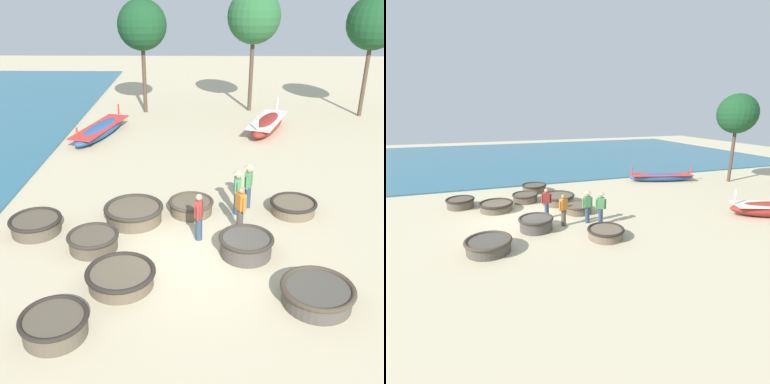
{
  "view_description": "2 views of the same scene",
  "coord_description": "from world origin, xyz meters",
  "views": [
    {
      "loc": [
        0.05,
        -11.18,
        7.37
      ],
      "look_at": [
        -0.17,
        2.57,
        0.93
      ],
      "focal_mm": 42.0,
      "sensor_mm": 36.0,
      "label": 1
    },
    {
      "loc": [
        14.43,
        -2.23,
        5.44
      ],
      "look_at": [
        -0.34,
        2.89,
        1.12
      ],
      "focal_mm": 28.0,
      "sensor_mm": 36.0,
      "label": 2
    }
  ],
  "objects": [
    {
      "name": "ground_plane",
      "position": [
        0.0,
        0.0,
        0.0
      ],
      "size": [
        80.0,
        80.0,
        0.0
      ],
      "primitive_type": "plane",
      "color": "#C6B793"
    },
    {
      "name": "coracle_front_left",
      "position": [
        -2.0,
        -1.35,
        0.26
      ],
      "size": [
        1.89,
        1.89,
        0.48
      ],
      "color": "brown",
      "rests_on": "ground"
    },
    {
      "name": "coracle_far_left",
      "position": [
        -5.19,
        1.4,
        0.29
      ],
      "size": [
        1.68,
        1.68,
        0.53
      ],
      "color": "brown",
      "rests_on": "ground"
    },
    {
      "name": "coracle_nearest",
      "position": [
        -3.12,
        0.44,
        0.28
      ],
      "size": [
        1.57,
        1.57,
        0.51
      ],
      "color": "brown",
      "rests_on": "ground"
    },
    {
      "name": "coracle_center",
      "position": [
        -2.13,
        2.23,
        0.31
      ],
      "size": [
        2.01,
        2.01,
        0.57
      ],
      "color": "brown",
      "rests_on": "ground"
    },
    {
      "name": "coracle_tilted",
      "position": [
        -3.21,
        -3.25,
        0.3
      ],
      "size": [
        1.59,
        1.59,
        0.55
      ],
      "color": "brown",
      "rests_on": "ground"
    },
    {
      "name": "coracle_weathered",
      "position": [
        1.47,
        0.19,
        0.33
      ],
      "size": [
        1.64,
        1.64,
        0.62
      ],
      "color": "#4C473F",
      "rests_on": "ground"
    },
    {
      "name": "coracle_upturned",
      "position": [
        3.37,
        2.88,
        0.25
      ],
      "size": [
        1.64,
        1.64,
        0.46
      ],
      "color": "brown",
      "rests_on": "ground"
    },
    {
      "name": "coracle_front_right",
      "position": [
        -0.2,
        2.84,
        0.27
      ],
      "size": [
        1.58,
        1.58,
        0.49
      ],
      "color": "brown",
      "rests_on": "ground"
    },
    {
      "name": "coracle_far_right",
      "position": [
        3.05,
        -2.03,
        0.29
      ],
      "size": [
        1.88,
        1.88,
        0.53
      ],
      "color": "#4C473F",
      "rests_on": "ground"
    },
    {
      "name": "long_boat_white_hull",
      "position": [
        -5.11,
        11.45,
        0.33
      ],
      "size": [
        2.45,
        5.26,
        1.15
      ],
      "color": "#285693",
      "rests_on": "ground"
    },
    {
      "name": "long_boat_red_hull",
      "position": [
        3.76,
        12.39,
        0.41
      ],
      "size": [
        2.85,
        4.71,
        1.43
      ],
      "color": "maroon",
      "rests_on": "ground"
    },
    {
      "name": "fisherman_hauling",
      "position": [
        1.81,
        3.3,
        0.96
      ],
      "size": [
        0.36,
        0.5,
        1.67
      ],
      "color": "#2D425B",
      "rests_on": "ground"
    },
    {
      "name": "fisherman_standing_right",
      "position": [
        1.39,
        1.55,
        0.84
      ],
      "size": [
        0.34,
        0.49,
        1.57
      ],
      "color": "#4C473D",
      "rests_on": "ground"
    },
    {
      "name": "fisherman_by_coracle",
      "position": [
        0.07,
        1.03,
        0.84
      ],
      "size": [
        0.27,
        0.52,
        1.57
      ],
      "color": "#2D425B",
      "rests_on": "ground"
    },
    {
      "name": "fisherman_crouching",
      "position": [
        1.39,
        2.77,
        0.96
      ],
      "size": [
        0.36,
        0.53,
        1.67
      ],
      "color": "#2D425B",
      "rests_on": "ground"
    },
    {
      "name": "tree_tall_back",
      "position": [
        -3.28,
        16.38,
        5.11
      ],
      "size": [
        2.89,
        2.89,
        6.58
      ],
      "color": "#4C3D2D",
      "rests_on": "ground"
    },
    {
      "name": "tree_right_mid",
      "position": [
        3.23,
        16.86,
        5.54
      ],
      "size": [
        3.13,
        3.13,
        7.13
      ],
      "color": "#4C3D2D",
      "rests_on": "ground"
    },
    {
      "name": "tree_leftmost",
      "position": [
        9.8,
        15.68,
        5.29
      ],
      "size": [
        2.99,
        2.99,
        6.82
      ],
      "color": "#4C3D2D",
      "rests_on": "ground"
    }
  ]
}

